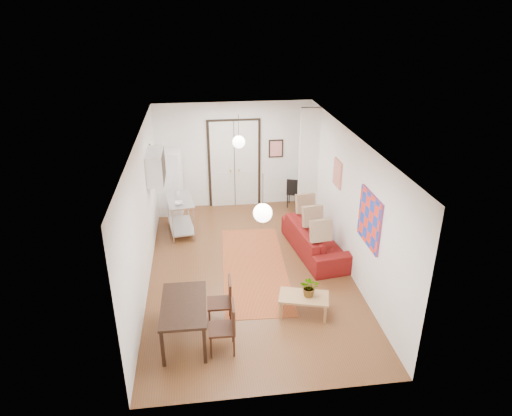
{
  "coord_description": "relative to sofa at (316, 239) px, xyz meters",
  "views": [
    {
      "loc": [
        -0.93,
        -8.38,
        5.25
      ],
      "look_at": [
        0.2,
        0.39,
        1.25
      ],
      "focal_mm": 32.0,
      "sensor_mm": 36.0,
      "label": 1
    }
  ],
  "objects": [
    {
      "name": "dining_chair_far",
      "position": [
        -2.31,
        -2.88,
        0.18
      ],
      "size": [
        0.43,
        0.61,
        0.89
      ],
      "rotation": [
        0.0,
        0.0,
        -1.59
      ],
      "color": "#3A1F12",
      "rests_on": "floor"
    },
    {
      "name": "pendant_back",
      "position": [
        -1.59,
        1.48,
        1.92
      ],
      "size": [
        0.3,
        0.3,
        0.8
      ],
      "color": "white",
      "rests_on": "ceiling"
    },
    {
      "name": "coffee_table",
      "position": [
        -0.78,
        -2.21,
        0.01
      ],
      "size": [
        0.99,
        0.72,
        0.4
      ],
      "rotation": [
        0.0,
        0.0,
        -0.27
      ],
      "color": "#A87B4F",
      "rests_on": "floor"
    },
    {
      "name": "wall_cabinet",
      "position": [
        -3.51,
        0.98,
        1.57
      ],
      "size": [
        0.35,
        1.0,
        0.7
      ],
      "primitive_type": "cube",
      "color": "white",
      "rests_on": "wall_left"
    },
    {
      "name": "black_side_chair",
      "position": [
        0.05,
        2.71,
        0.16
      ],
      "size": [
        0.5,
        0.51,
        0.85
      ],
      "rotation": [
        0.0,
        0.0,
        2.79
      ],
      "color": "black",
      "rests_on": "floor"
    },
    {
      "name": "print_left",
      "position": [
        -3.66,
        1.48,
        1.62
      ],
      "size": [
        0.03,
        0.44,
        0.54
      ],
      "primitive_type": "cube",
      "color": "olive",
      "rests_on": "wall_left"
    },
    {
      "name": "kitchen_counter",
      "position": [
        -3.06,
        1.4,
        0.25
      ],
      "size": [
        0.74,
        1.24,
        0.9
      ],
      "rotation": [
        0.0,
        0.0,
        0.14
      ],
      "color": "silver",
      "rests_on": "floor"
    },
    {
      "name": "fridge",
      "position": [
        -3.34,
        2.63,
        0.54
      ],
      "size": [
        0.69,
        0.69,
        1.74
      ],
      "primitive_type": "cube",
      "rotation": [
        0.0,
        0.0,
        -0.14
      ],
      "color": "white",
      "rests_on": "floor"
    },
    {
      "name": "floor",
      "position": [
        -1.59,
        -0.52,
        -0.33
      ],
      "size": [
        7.0,
        7.0,
        0.0
      ],
      "primitive_type": "plane",
      "color": "brown",
      "rests_on": "ground"
    },
    {
      "name": "painting_popart",
      "position": [
        0.49,
        -1.77,
        1.32
      ],
      "size": [
        0.05,
        1.0,
        1.0
      ],
      "primitive_type": "cube",
      "color": "red",
      "rests_on": "wall_right"
    },
    {
      "name": "bowl",
      "position": [
        -3.06,
        1.1,
        0.59
      ],
      "size": [
        0.26,
        0.26,
        0.05
      ],
      "primitive_type": "imported",
      "rotation": [
        0.0,
        0.0,
        0.25
      ],
      "color": "beige",
      "rests_on": "kitchen_counter"
    },
    {
      "name": "sofa",
      "position": [
        0.0,
        0.0,
        0.0
      ],
      "size": [
        1.2,
        2.38,
        0.66
      ],
      "primitive_type": "imported",
      "rotation": [
        0.0,
        0.0,
        1.71
      ],
      "color": "maroon",
      "rests_on": "floor"
    },
    {
      "name": "dining_table",
      "position": [
        -2.91,
        -2.62,
        0.31
      ],
      "size": [
        0.76,
        1.31,
        0.72
      ],
      "rotation": [
        0.0,
        0.0,
        -0.02
      ],
      "color": "black",
      "rests_on": "floor"
    },
    {
      "name": "double_doors",
      "position": [
        -1.59,
        2.93,
        0.87
      ],
      "size": [
        1.44,
        0.06,
        2.5
      ],
      "primitive_type": "cube",
      "color": "silver",
      "rests_on": "wall_back"
    },
    {
      "name": "wall_back",
      "position": [
        -1.59,
        2.98,
        1.12
      ],
      "size": [
        4.2,
        0.02,
        2.9
      ],
      "primitive_type": "cube",
      "color": "white",
      "rests_on": "floor"
    },
    {
      "name": "wall_right",
      "position": [
        0.51,
        -0.52,
        1.12
      ],
      "size": [
        0.02,
        7.0,
        2.9
      ],
      "primitive_type": "cube",
      "color": "white",
      "rests_on": "floor"
    },
    {
      "name": "soap_bottle",
      "position": [
        -3.11,
        1.65,
        0.66
      ],
      "size": [
        0.1,
        0.1,
        0.19
      ],
      "primitive_type": "imported",
      "rotation": [
        0.0,
        0.0,
        0.25
      ],
      "color": "#5092AE",
      "rests_on": "kitchen_counter"
    },
    {
      "name": "dining_chair_near",
      "position": [
        -2.31,
        -2.18,
        0.18
      ],
      "size": [
        0.43,
        0.61,
        0.89
      ],
      "rotation": [
        0.0,
        0.0,
        -1.59
      ],
      "color": "#3A1F12",
      "rests_on": "floor"
    },
    {
      "name": "pendant_front",
      "position": [
        -1.59,
        -2.52,
        1.92
      ],
      "size": [
        0.3,
        0.3,
        0.8
      ],
      "color": "white",
      "rests_on": "ceiling"
    },
    {
      "name": "wall_left",
      "position": [
        -3.69,
        -0.52,
        1.12
      ],
      "size": [
        0.02,
        7.0,
        2.9
      ],
      "primitive_type": "cube",
      "color": "white",
      "rests_on": "floor"
    },
    {
      "name": "painting_abstract",
      "position": [
        0.49,
        0.28,
        1.47
      ],
      "size": [
        0.05,
        0.5,
        0.6
      ],
      "primitive_type": "cube",
      "color": "beige",
      "rests_on": "wall_right"
    },
    {
      "name": "potted_plant",
      "position": [
        -0.68,
        -2.21,
        0.26
      ],
      "size": [
        0.42,
        0.38,
        0.39
      ],
      "primitive_type": "imported",
      "rotation": [
        0.0,
        0.0,
        -0.27
      ],
      "color": "#2E6732",
      "rests_on": "coffee_table"
    },
    {
      "name": "kilim_rug",
      "position": [
        -1.47,
        -0.48,
        -0.33
      ],
      "size": [
        1.51,
        3.64,
        0.01
      ],
      "primitive_type": "cube",
      "rotation": [
        0.0,
        0.0,
        -0.05
      ],
      "color": "#A8592A",
      "rests_on": "floor"
    },
    {
      "name": "stub_partition",
      "position": [
        0.26,
        2.03,
        1.12
      ],
      "size": [
        0.5,
        0.1,
        2.9
      ],
      "primitive_type": "cube",
      "color": "white",
      "rests_on": "floor"
    },
    {
      "name": "poster_back",
      "position": [
        -0.44,
        2.95,
        1.27
      ],
      "size": [
        0.4,
        0.03,
        0.5
      ],
      "primitive_type": "cube",
      "color": "red",
      "rests_on": "wall_back"
    },
    {
      "name": "wall_front",
      "position": [
        -1.59,
        -4.02,
        1.12
      ],
      "size": [
        4.2,
        0.02,
        2.9
      ],
      "primitive_type": "cube",
      "color": "white",
      "rests_on": "floor"
    },
    {
      "name": "ceiling",
      "position": [
        -1.59,
        -0.52,
        2.57
      ],
      "size": [
        4.2,
        7.0,
        0.02
      ],
      "primitive_type": "cube",
      "color": "white",
      "rests_on": "wall_back"
    }
  ]
}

